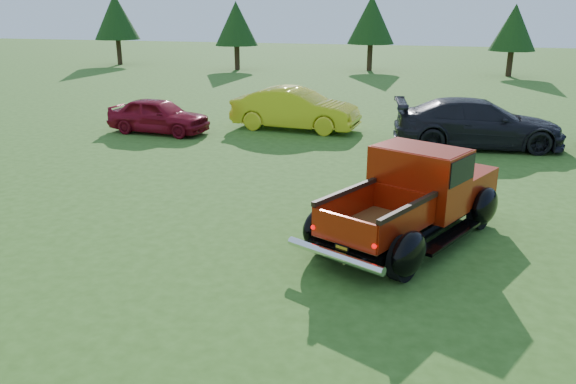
# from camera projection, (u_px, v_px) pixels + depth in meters

# --- Properties ---
(ground) EXTENTS (120.00, 120.00, 0.00)m
(ground) POSITION_uv_depth(u_px,v_px,m) (281.00, 255.00, 9.85)
(ground) COLOR #2F5317
(ground) RESTS_ON ground
(tree_far_west) EXTENTS (3.33, 3.33, 5.20)m
(tree_far_west) POSITION_uv_depth(u_px,v_px,m) (116.00, 17.00, 41.95)
(tree_far_west) COLOR #332114
(tree_far_west) RESTS_ON ground
(tree_west) EXTENTS (2.94, 2.94, 4.60)m
(tree_west) POSITION_uv_depth(u_px,v_px,m) (236.00, 24.00, 38.52)
(tree_west) COLOR #332114
(tree_west) RESTS_ON ground
(tree_mid_left) EXTENTS (3.20, 3.20, 5.00)m
(tree_mid_left) POSITION_uv_depth(u_px,v_px,m) (371.00, 20.00, 37.87)
(tree_mid_left) COLOR #332114
(tree_mid_left) RESTS_ON ground
(tree_mid_right) EXTENTS (2.82, 2.82, 4.40)m
(tree_mid_right) POSITION_uv_depth(u_px,v_px,m) (514.00, 28.00, 34.70)
(tree_mid_right) COLOR #332114
(tree_mid_right) RESTS_ON ground
(pickup_truck) EXTENTS (3.60, 4.87, 1.71)m
(pickup_truck) POSITION_uv_depth(u_px,v_px,m) (418.00, 194.00, 10.50)
(pickup_truck) COLOR black
(pickup_truck) RESTS_ON ground
(show_car_red) EXTENTS (3.63, 1.66, 1.21)m
(show_car_red) POSITION_uv_depth(u_px,v_px,m) (159.00, 115.00, 19.33)
(show_car_red) COLOR maroon
(show_car_red) RESTS_ON ground
(show_car_yellow) EXTENTS (4.54, 1.82, 1.47)m
(show_car_yellow) POSITION_uv_depth(u_px,v_px,m) (295.00, 109.00, 19.82)
(show_car_yellow) COLOR yellow
(show_car_yellow) RESTS_ON ground
(show_car_grey) EXTENTS (5.37, 2.87, 1.48)m
(show_car_grey) POSITION_uv_depth(u_px,v_px,m) (478.00, 123.00, 17.31)
(show_car_grey) COLOR black
(show_car_grey) RESTS_ON ground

